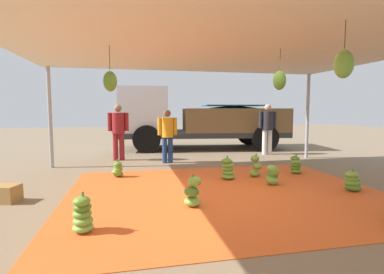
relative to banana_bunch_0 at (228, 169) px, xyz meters
The scene contains 16 objects.
ground_plane 2.04m from the banana_bunch_0, 100.35° to the left, with size 40.00×40.00×0.00m, color #7F6B51.
tarp_orange 1.09m from the banana_bunch_0, 109.92° to the right, with size 5.79×4.69×0.01m, color #E05B23.
tent_canopy 2.68m from the banana_bunch_0, 108.36° to the right, with size 8.00×7.00×2.74m.
banana_bunch_0 is the anchor object (origin of this frame).
banana_bunch_2 0.71m from the banana_bunch_0, ahead, with size 0.37×0.36×0.54m.
banana_bunch_3 1.99m from the banana_bunch_0, 125.04° to the right, with size 0.33×0.33×0.52m.
banana_bunch_4 2.44m from the banana_bunch_0, 34.30° to the right, with size 0.39×0.39×0.43m.
banana_bunch_5 2.50m from the banana_bunch_0, 162.90° to the left, with size 0.29×0.29×0.41m.
banana_bunch_6 3.56m from the banana_bunch_0, 139.32° to the right, with size 0.35×0.35×0.52m.
banana_bunch_7 0.98m from the banana_bunch_0, 40.72° to the right, with size 0.35×0.36×0.45m.
banana_bunch_8 1.82m from the banana_bunch_0, ahead, with size 0.36×0.37×0.49m.
cargo_truck_main 5.48m from the banana_bunch_0, 84.81° to the left, with size 6.65×3.16×2.40m.
worker_0 4.25m from the banana_bunch_0, 52.15° to the left, with size 0.64×0.39×1.74m.
worker_1 4.04m from the banana_bunch_0, 128.09° to the left, with size 0.63×0.38×1.71m.
worker_2 2.67m from the banana_bunch_0, 113.65° to the left, with size 0.57×0.35×1.55m.
crate_0 4.23m from the banana_bunch_0, 169.90° to the right, with size 0.40×0.33×0.29m, color olive.
Camera 1 is at (-1.73, -5.09, 1.54)m, focal length 27.48 mm.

